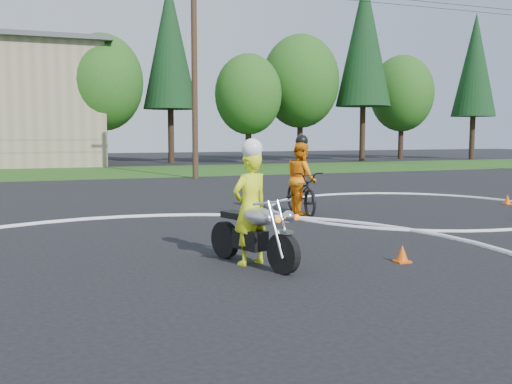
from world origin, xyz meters
name	(u,v)px	position (x,y,z in m)	size (l,w,h in m)	color
ground	(229,331)	(0.00, 0.00, 0.00)	(120.00, 120.00, 0.00)	black
grass_strip	(80,173)	(0.00, 27.00, 0.01)	(120.00, 10.00, 0.02)	#1E4714
course_markings	(267,245)	(2.17, 4.35, 0.01)	(19.05, 19.05, 0.12)	silver
primary_motorcycle	(254,233)	(1.32, 2.79, 0.54)	(0.94, 2.05, 1.12)	black
rider_primary_grp	(250,204)	(1.31, 2.93, 1.00)	(0.80, 0.66, 2.08)	#D5EB18
rider_second_grp	(301,186)	(4.60, 8.03, 0.75)	(0.99, 2.28, 2.13)	black
traffic_cones	(386,255)	(3.44, 2.20, 0.14)	(17.11, 12.36, 0.30)	#EA550C
treeline	(276,74)	(14.78, 34.61, 6.62)	(38.20, 8.10, 14.52)	#382619
utility_poles	(194,69)	(5.00, 21.00, 5.20)	(41.60, 1.12, 10.00)	#473321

